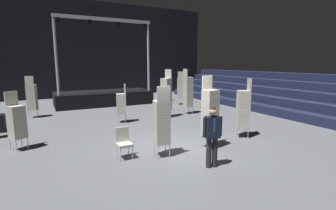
{
  "coord_description": "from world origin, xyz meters",
  "views": [
    {
      "loc": [
        -4.03,
        -7.33,
        2.9
      ],
      "look_at": [
        0.05,
        0.48,
        1.4
      ],
      "focal_mm": 26.66,
      "sensor_mm": 36.0,
      "label": 1
    }
  ],
  "objects_px": {
    "chair_stack_mid_left": "(121,103)",
    "chair_stack_aisle_right": "(166,94)",
    "chair_stack_mid_centre": "(32,97)",
    "man_with_tie": "(212,133)",
    "chair_stack_rear_right": "(188,92)",
    "chair_stack_rear_centre": "(162,121)",
    "loose_chair_near_man": "(124,141)",
    "stage_riser": "(104,96)",
    "chair_stack_mid_right": "(243,108)",
    "chair_stack_rear_left": "(17,121)",
    "chair_stack_aisle_left": "(210,112)",
    "chair_stack_front_right": "(180,88)"
  },
  "relations": [
    {
      "from": "chair_stack_rear_right",
      "to": "loose_chair_near_man",
      "type": "xyz_separation_m",
      "value": [
        -5.34,
        -4.84,
        -0.75
      ]
    },
    {
      "from": "man_with_tie",
      "to": "chair_stack_mid_centre",
      "type": "relative_size",
      "value": 0.78
    },
    {
      "from": "chair_stack_mid_left",
      "to": "chair_stack_aisle_right",
      "type": "distance_m",
      "value": 2.49
    },
    {
      "from": "chair_stack_mid_centre",
      "to": "chair_stack_aisle_right",
      "type": "xyz_separation_m",
      "value": [
        6.33,
        -3.25,
        0.17
      ]
    },
    {
      "from": "chair_stack_rear_right",
      "to": "chair_stack_rear_centre",
      "type": "relative_size",
      "value": 1.15
    },
    {
      "from": "chair_stack_mid_left",
      "to": "chair_stack_aisle_right",
      "type": "height_order",
      "value": "chair_stack_aisle_right"
    },
    {
      "from": "chair_stack_mid_centre",
      "to": "chair_stack_aisle_right",
      "type": "relative_size",
      "value": 0.87
    },
    {
      "from": "chair_stack_aisle_right",
      "to": "loose_chair_near_man",
      "type": "bearing_deg",
      "value": 114.14
    },
    {
      "from": "man_with_tie",
      "to": "chair_stack_mid_centre",
      "type": "bearing_deg",
      "value": -52.83
    },
    {
      "from": "chair_stack_aisle_right",
      "to": "chair_stack_mid_centre",
      "type": "bearing_deg",
      "value": 36.88
    },
    {
      "from": "chair_stack_aisle_right",
      "to": "chair_stack_rear_right",
      "type": "bearing_deg",
      "value": -105.04
    },
    {
      "from": "chair_stack_mid_centre",
      "to": "chair_stack_aisle_right",
      "type": "height_order",
      "value": "chair_stack_aisle_right"
    },
    {
      "from": "loose_chair_near_man",
      "to": "chair_stack_rear_right",
      "type": "bearing_deg",
      "value": -138.89
    },
    {
      "from": "chair_stack_aisle_left",
      "to": "loose_chair_near_man",
      "type": "distance_m",
      "value": 3.02
    },
    {
      "from": "chair_stack_mid_right",
      "to": "chair_stack_mid_centre",
      "type": "distance_m",
      "value": 10.74
    },
    {
      "from": "chair_stack_rear_right",
      "to": "chair_stack_aisle_left",
      "type": "xyz_separation_m",
      "value": [
        -2.45,
        -5.3,
        -0.04
      ]
    },
    {
      "from": "chair_stack_rear_right",
      "to": "chair_stack_aisle_right",
      "type": "bearing_deg",
      "value": -79.55
    },
    {
      "from": "man_with_tie",
      "to": "chair_stack_front_right",
      "type": "height_order",
      "value": "chair_stack_front_right"
    },
    {
      "from": "chair_stack_mid_right",
      "to": "chair_stack_rear_right",
      "type": "bearing_deg",
      "value": 21.34
    },
    {
      "from": "man_with_tie",
      "to": "chair_stack_mid_right",
      "type": "relative_size",
      "value": 0.75
    },
    {
      "from": "chair_stack_mid_centre",
      "to": "chair_stack_mid_left",
      "type": "bearing_deg",
      "value": -24.3
    },
    {
      "from": "stage_riser",
      "to": "man_with_tie",
      "type": "bearing_deg",
      "value": -89.41
    },
    {
      "from": "man_with_tie",
      "to": "chair_stack_mid_centre",
      "type": "height_order",
      "value": "chair_stack_mid_centre"
    },
    {
      "from": "chair_stack_rear_right",
      "to": "chair_stack_mid_right",
      "type": "bearing_deg",
      "value": -6.69
    },
    {
      "from": "chair_stack_mid_centre",
      "to": "chair_stack_rear_centre",
      "type": "relative_size",
      "value": 1.0
    },
    {
      "from": "chair_stack_aisle_left",
      "to": "loose_chair_near_man",
      "type": "relative_size",
      "value": 2.62
    },
    {
      "from": "chair_stack_mid_left",
      "to": "loose_chair_near_man",
      "type": "height_order",
      "value": "chair_stack_mid_left"
    },
    {
      "from": "man_with_tie",
      "to": "chair_stack_rear_centre",
      "type": "xyz_separation_m",
      "value": [
        -0.86,
        1.41,
        0.13
      ]
    },
    {
      "from": "chair_stack_mid_centre",
      "to": "chair_stack_rear_centre",
      "type": "height_order",
      "value": "same"
    },
    {
      "from": "chair_stack_mid_centre",
      "to": "chair_stack_rear_centre",
      "type": "xyz_separation_m",
      "value": [
        3.64,
        -8.2,
        0.0
      ]
    },
    {
      "from": "chair_stack_front_right",
      "to": "loose_chair_near_man",
      "type": "bearing_deg",
      "value": -104.45
    },
    {
      "from": "chair_stack_front_right",
      "to": "chair_stack_rear_right",
      "type": "relative_size",
      "value": 0.9
    },
    {
      "from": "man_with_tie",
      "to": "chair_stack_mid_left",
      "type": "height_order",
      "value": "chair_stack_mid_left"
    },
    {
      "from": "chair_stack_front_right",
      "to": "chair_stack_rear_centre",
      "type": "distance_m",
      "value": 9.89
    },
    {
      "from": "man_with_tie",
      "to": "chair_stack_aisle_right",
      "type": "height_order",
      "value": "chair_stack_aisle_right"
    },
    {
      "from": "chair_stack_mid_right",
      "to": "loose_chair_near_man",
      "type": "distance_m",
      "value": 4.85
    },
    {
      "from": "chair_stack_aisle_right",
      "to": "chair_stack_mid_right",
      "type": "bearing_deg",
      "value": 166.5
    },
    {
      "from": "stage_riser",
      "to": "chair_stack_rear_right",
      "type": "xyz_separation_m",
      "value": [
        3.5,
        -5.47,
        0.69
      ]
    },
    {
      "from": "chair_stack_aisle_right",
      "to": "loose_chair_near_man",
      "type": "distance_m",
      "value": 5.97
    },
    {
      "from": "chair_stack_mid_right",
      "to": "chair_stack_mid_centre",
      "type": "xyz_separation_m",
      "value": [
        -7.35,
        7.83,
        -0.04
      ]
    },
    {
      "from": "man_with_tie",
      "to": "chair_stack_rear_left",
      "type": "height_order",
      "value": "chair_stack_rear_left"
    },
    {
      "from": "man_with_tie",
      "to": "chair_stack_rear_left",
      "type": "xyz_separation_m",
      "value": [
        -4.88,
        4.16,
        0.0
      ]
    },
    {
      "from": "man_with_tie",
      "to": "chair_stack_front_right",
      "type": "bearing_deg",
      "value": -103.56
    },
    {
      "from": "chair_stack_mid_centre",
      "to": "chair_stack_aisle_left",
      "type": "height_order",
      "value": "chair_stack_aisle_left"
    },
    {
      "from": "chair_stack_mid_left",
      "to": "chair_stack_rear_centre",
      "type": "distance_m",
      "value": 4.95
    },
    {
      "from": "chair_stack_rear_right",
      "to": "chair_stack_rear_centre",
      "type": "distance_m",
      "value": 6.75
    },
    {
      "from": "chair_stack_front_right",
      "to": "chair_stack_rear_centre",
      "type": "relative_size",
      "value": 1.04
    },
    {
      "from": "man_with_tie",
      "to": "loose_chair_near_man",
      "type": "height_order",
      "value": "man_with_tie"
    },
    {
      "from": "chair_stack_mid_right",
      "to": "stage_riser",
      "type": "bearing_deg",
      "value": 43.58
    },
    {
      "from": "chair_stack_mid_right",
      "to": "chair_stack_mid_centre",
      "type": "bearing_deg",
      "value": 70.73
    }
  ]
}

